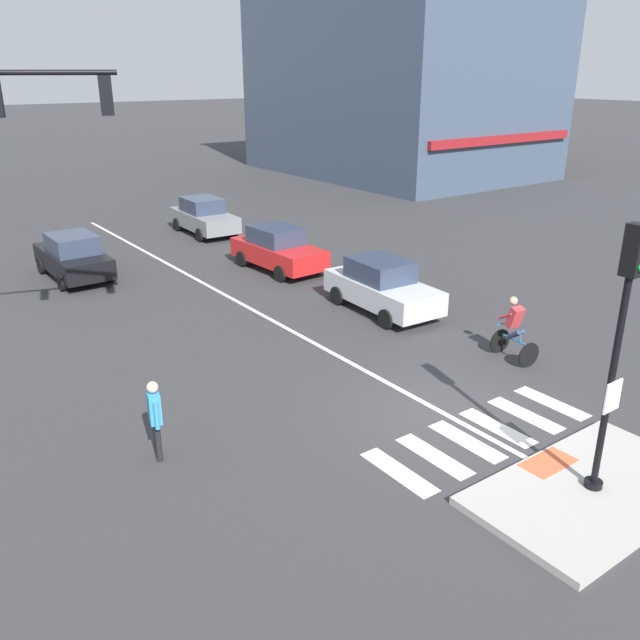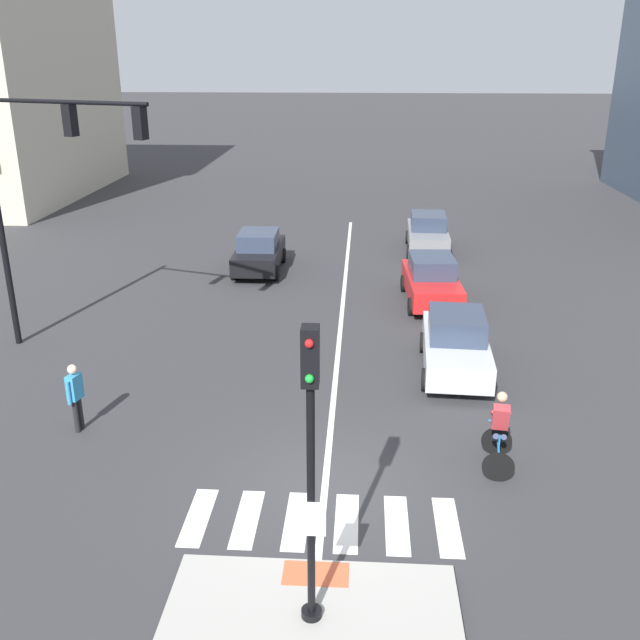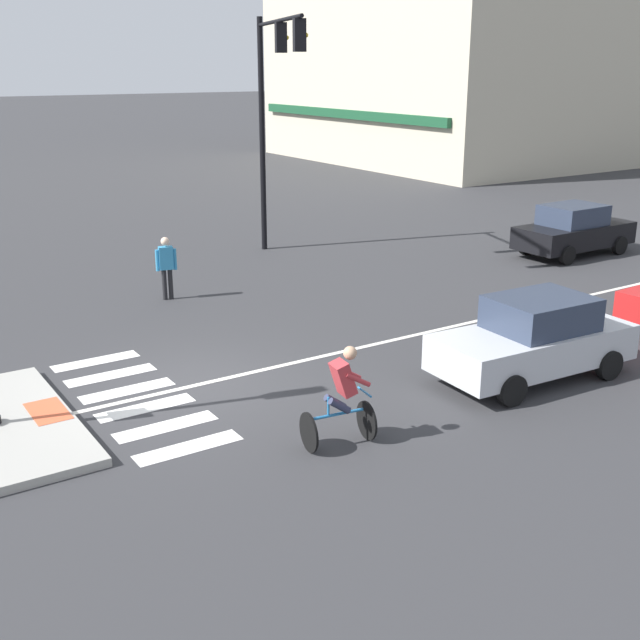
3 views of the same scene
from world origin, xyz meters
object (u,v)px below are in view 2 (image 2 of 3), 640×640
at_px(car_silver_eastbound_mid, 456,344).
at_px(car_grey_eastbound_distant, 428,233).
at_px(cyclist, 500,430).
at_px(car_red_eastbound_far, 432,280).
at_px(traffic_light_mast, 37,179).
at_px(pedestrian_at_curb_left, 75,392).
at_px(car_black_westbound_distant, 259,251).
at_px(signal_pole, 311,454).

xyz_separation_m(car_silver_eastbound_mid, car_grey_eastbound_distant, (0.25, 12.71, 0.00)).
bearing_deg(cyclist, car_red_eastbound_far, 92.83).
xyz_separation_m(traffic_light_mast, pedestrian_at_curb_left, (2.35, -4.60, -4.07)).
distance_m(car_red_eastbound_far, car_black_westbound_distant, 7.40).
bearing_deg(pedestrian_at_curb_left, car_red_eastbound_far, 47.21).
bearing_deg(signal_pole, car_red_eastbound_far, 78.60).
bearing_deg(car_grey_eastbound_distant, car_red_eastbound_far, -93.47).
distance_m(signal_pole, car_grey_eastbound_distant, 22.62).
distance_m(traffic_light_mast, car_red_eastbound_far, 13.05).
height_order(traffic_light_mast, car_red_eastbound_far, traffic_light_mast).
distance_m(car_black_westbound_distant, car_grey_eastbound_distant, 7.83).
bearing_deg(traffic_light_mast, pedestrian_at_curb_left, -62.92).
xyz_separation_m(car_red_eastbound_far, car_grey_eastbound_distant, (0.42, 6.96, 0.00)).
distance_m(signal_pole, cyclist, 6.31).
xyz_separation_m(car_silver_eastbound_mid, cyclist, (0.35, -4.82, 0.06)).
xyz_separation_m(signal_pole, traffic_light_mast, (-8.19, 10.25, 2.03)).
height_order(car_red_eastbound_far, cyclist, cyclist).
relative_size(signal_pole, pedestrian_at_curb_left, 2.86).
xyz_separation_m(car_red_eastbound_far, car_black_westbound_distant, (-6.56, 3.42, 0.00)).
relative_size(car_black_westbound_distant, pedestrian_at_curb_left, 2.46).
relative_size(traffic_light_mast, car_black_westbound_distant, 1.78).
distance_m(signal_pole, car_red_eastbound_far, 15.74).
bearing_deg(traffic_light_mast, car_red_eastbound_far, 24.04).
distance_m(signal_pole, pedestrian_at_curb_left, 8.37).
height_order(traffic_light_mast, car_silver_eastbound_mid, traffic_light_mast).
distance_m(car_silver_eastbound_mid, car_red_eastbound_far, 5.75).
height_order(signal_pole, pedestrian_at_curb_left, signal_pole).
xyz_separation_m(cyclist, pedestrian_at_curb_left, (-9.44, 0.93, 0.11)).
height_order(car_silver_eastbound_mid, cyclist, cyclist).
relative_size(signal_pole, car_red_eastbound_far, 1.14).
relative_size(car_black_westbound_distant, cyclist, 2.45).
relative_size(traffic_light_mast, car_grey_eastbound_distant, 1.76).
relative_size(car_silver_eastbound_mid, pedestrian_at_curb_left, 2.51).
height_order(car_black_westbound_distant, car_grey_eastbound_distant, same).
relative_size(car_red_eastbound_far, car_black_westbound_distant, 1.02).
bearing_deg(traffic_light_mast, car_grey_eastbound_distant, 45.73).
xyz_separation_m(car_black_westbound_distant, car_grey_eastbound_distant, (6.99, 3.54, 0.00)).
relative_size(car_red_eastbound_far, pedestrian_at_curb_left, 2.50).
relative_size(signal_pole, car_silver_eastbound_mid, 1.14).
distance_m(traffic_light_mast, cyclist, 13.68).
xyz_separation_m(traffic_light_mast, car_grey_eastbound_distant, (11.69, 11.99, -4.25)).
height_order(car_red_eastbound_far, pedestrian_at_curb_left, pedestrian_at_curb_left).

